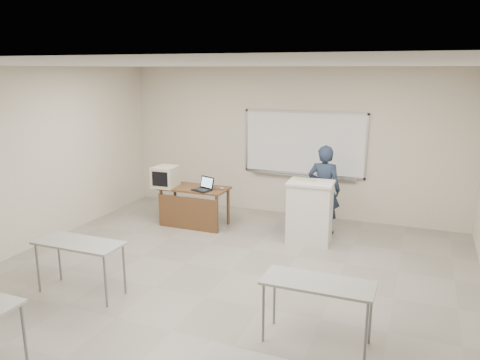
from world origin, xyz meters
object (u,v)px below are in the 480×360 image
at_px(podium, 310,212).
at_px(instructor_desk, 192,200).
at_px(laptop, 203,187).
at_px(presenter, 324,190).
at_px(crt_monitor, 166,176).
at_px(keyboard, 303,179).
at_px(mouse, 222,188).
at_px(whiteboard, 304,144).

bearing_deg(podium, instructor_desk, 176.96).
relative_size(podium, laptop, 3.33).
bearing_deg(presenter, crt_monitor, 11.35).
height_order(crt_monitor, keyboard, crt_monitor).
bearing_deg(instructor_desk, laptop, -3.36).
xyz_separation_m(instructor_desk, mouse, (0.55, 0.16, 0.25)).
bearing_deg(mouse, laptop, -162.99).
height_order(keyboard, presenter, presenter).
bearing_deg(whiteboard, podium, -71.19).
relative_size(podium, keyboard, 2.58).
bearing_deg(mouse, presenter, 1.03).
distance_m(podium, laptop, 2.05).
distance_m(laptop, keyboard, 1.91).
bearing_deg(laptop, instructor_desk, -163.50).
bearing_deg(presenter, instructor_desk, 13.60).
distance_m(whiteboard, keyboard, 1.48).
relative_size(laptop, presenter, 0.20).
height_order(instructor_desk, keyboard, keyboard).
relative_size(instructor_desk, podium, 1.19).
distance_m(instructor_desk, crt_monitor, 0.69).
bearing_deg(instructor_desk, whiteboard, 40.16).
bearing_deg(whiteboard, crt_monitor, -147.26).
height_order(podium, laptop, podium).
distance_m(podium, mouse, 1.74).
xyz_separation_m(whiteboard, mouse, (-1.22, -1.32, -0.71)).
height_order(instructor_desk, mouse, mouse).
distance_m(podium, crt_monitor, 2.85).
xyz_separation_m(laptop, keyboard, (1.88, 0.10, 0.29)).
xyz_separation_m(mouse, presenter, (1.84, 0.43, 0.05)).
relative_size(instructor_desk, keyboard, 3.06).
xyz_separation_m(whiteboard, crt_monitor, (-2.32, -1.49, -0.54)).
relative_size(instructor_desk, presenter, 0.79).
bearing_deg(podium, keyboard, 148.65).
bearing_deg(presenter, whiteboard, -55.58).
height_order(podium, crt_monitor, crt_monitor).
distance_m(podium, presenter, 0.65).
distance_m(mouse, keyboard, 1.61).
bearing_deg(whiteboard, laptop, -135.76).
height_order(mouse, presenter, presenter).
bearing_deg(crt_monitor, instructor_desk, -0.44).
distance_m(whiteboard, presenter, 1.26).
xyz_separation_m(crt_monitor, laptop, (0.79, -0.00, -0.14)).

